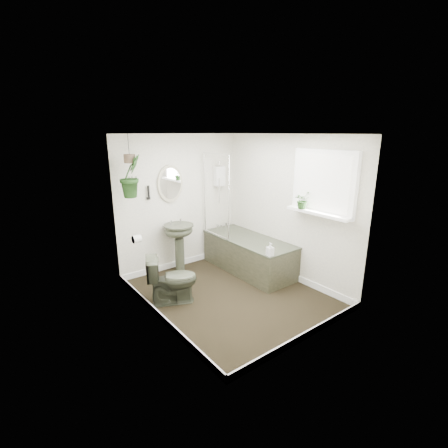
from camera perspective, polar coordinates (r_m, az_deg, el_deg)
floor at (r=4.95m, az=1.08°, el=-12.28°), size 2.30×2.80×0.02m
ceiling at (r=4.36m, az=1.24°, el=15.68°), size 2.30×2.80×0.02m
wall_back at (r=5.66m, az=-7.77°, el=3.76°), size 2.30×0.02×2.30m
wall_front at (r=3.57m, az=15.37°, el=-3.92°), size 2.30×0.02×2.30m
wall_left at (r=3.93m, az=-12.23°, el=-1.88°), size 0.02×2.80×2.30m
wall_right at (r=5.30m, az=11.05°, el=2.77°), size 0.02×2.80×2.30m
skirting at (r=4.92m, az=1.08°, el=-11.66°), size 2.30×2.80×0.10m
bathtub at (r=5.64m, az=4.34°, el=-5.31°), size 0.72×1.72×0.58m
bath_screen at (r=5.53m, az=-1.40°, el=5.00°), size 0.04×0.72×1.40m
shower_box at (r=5.96m, az=-0.82°, el=8.42°), size 0.20×0.10×0.35m
oval_mirror at (r=5.47m, az=-9.40°, el=7.01°), size 0.46×0.03×0.62m
wall_sconce at (r=5.31m, az=-13.12°, el=5.44°), size 0.04×0.04×0.22m
toilet_roll_holder at (r=4.64m, az=-15.10°, el=-2.55°), size 0.11×0.11×0.11m
window_recess at (r=4.72m, az=17.15°, el=6.97°), size 0.08×1.00×0.90m
window_sill at (r=4.74m, az=16.25°, el=1.90°), size 0.18×1.00×0.04m
window_blinds at (r=4.69m, az=16.83°, el=6.93°), size 0.01×0.86×0.76m
toilet at (r=4.64m, az=-9.12°, el=-9.56°), size 0.78×0.64×0.70m
pedestal_sink at (r=5.55m, az=-7.83°, el=-4.28°), size 0.57×0.51×0.85m
sill_plant at (r=4.83m, az=13.59°, el=4.14°), size 0.27×0.25×0.26m
hanging_plant at (r=4.85m, az=-16.05°, el=8.11°), size 0.41×0.38×0.61m
soap_bottle at (r=4.78m, az=8.11°, el=-4.43°), size 0.11×0.11×0.19m
hanging_pot at (r=4.82m, az=-16.28°, el=10.99°), size 0.16×0.16×0.12m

